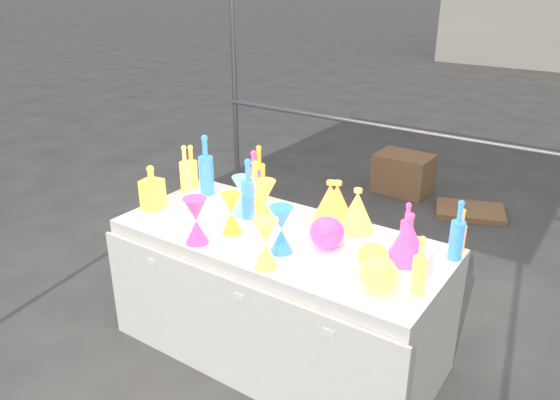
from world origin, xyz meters
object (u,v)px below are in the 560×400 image
Objects in this scene: display_table at (279,294)px; bottle_0 at (192,167)px; cardboard_box_closed at (403,173)px; hourglass_0 at (231,213)px; decanter_0 at (152,187)px; lampshade_0 at (337,203)px; globe_0 at (373,258)px.

bottle_0 is at bearing 163.84° from display_table.
bottle_0 is (-0.48, -2.48, 0.70)m from cardboard_box_closed.
cardboard_box_closed is (-0.37, 2.73, -0.18)m from display_table.
display_table is 0.55m from hourglass_0.
decanter_0 is 1.21× the size of hourglass_0.
display_table is at bearing 26.87° from hourglass_0.
cardboard_box_closed is 2.60m from lampshade_0.
display_table is at bearing -16.16° from bottle_0.
display_table is 1.03m from bottle_0.
globe_0 is (0.94, -2.78, 0.62)m from cardboard_box_closed.
lampshade_0 is (0.42, 0.41, 0.02)m from hourglass_0.
display_table is 2.76m from cardboard_box_closed.
bottle_0 is 0.38m from decanter_0.
hourglass_0 is at bearing -85.55° from cardboard_box_closed.
lampshade_0 reaches higher than globe_0.
globe_0 is at bearing 4.60° from hourglass_0.
decanter_0 is (-0.44, -2.86, 0.69)m from cardboard_box_closed.
globe_0 is (1.38, 0.08, -0.08)m from decanter_0.
decanter_0 is 1.82× the size of globe_0.
decanter_0 is at bearing -178.36° from hourglass_0.
decanter_0 is (0.04, -0.38, -0.01)m from bottle_0.
globe_0 is (1.42, -0.30, -0.09)m from bottle_0.
decanter_0 is at bearing -84.26° from bottle_0.
lampshade_0 is (-0.39, 0.34, 0.07)m from globe_0.
decanter_0 reaches higher than lampshade_0.
cardboard_box_closed is 2.98m from decanter_0.
bottle_0 reaches higher than globe_0.
bottle_0 reaches higher than decanter_0.
globe_0 is (0.57, -0.05, 0.44)m from display_table.
decanter_0 is 1.06× the size of lampshade_0.
globe_0 is at bearing -5.49° from decanter_0.
hourglass_0 reaches higher than globe_0.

